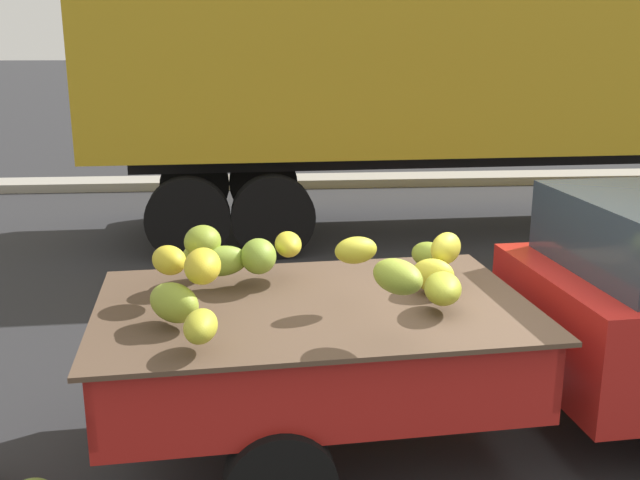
% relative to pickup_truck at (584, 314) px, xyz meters
% --- Properties ---
extents(ground, '(220.00, 220.00, 0.00)m').
position_rel_pickup_truck_xyz_m(ground, '(-0.64, -0.34, -0.89)').
color(ground, '#28282B').
extents(curb_strip, '(80.00, 0.80, 0.16)m').
position_rel_pickup_truck_xyz_m(curb_strip, '(-0.64, 9.49, -0.81)').
color(curb_strip, gray).
rests_on(curb_strip, ground).
extents(pickup_truck, '(5.04, 2.14, 1.70)m').
position_rel_pickup_truck_xyz_m(pickup_truck, '(0.00, 0.00, 0.00)').
color(pickup_truck, '#B21E19').
rests_on(pickup_truck, ground).
extents(semi_trailer, '(12.10, 3.10, 3.95)m').
position_rel_pickup_truck_xyz_m(semi_trailer, '(1.40, 5.93, 1.65)').
color(semi_trailer, gold).
rests_on(semi_trailer, ground).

